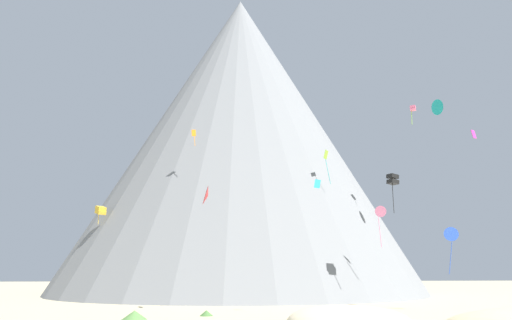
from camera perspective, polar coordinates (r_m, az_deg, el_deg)
name	(u,v)px	position (r m, az deg, el deg)	size (l,w,h in m)	color
dune_foreground_right	(348,320)	(51.39, 10.13, -16.98)	(19.77, 11.32, 2.44)	beige
bush_ridge_crest	(135,315)	(51.98, -13.27, -16.33)	(2.41, 2.41, 0.84)	#568442
bush_scatter_east	(206,313)	(54.88, -5.50, -16.48)	(1.40, 1.40, 0.58)	#477238
rock_massif	(242,155)	(110.31, -1.61, 0.60)	(99.95, 99.95, 63.90)	slate
kite_lime_mid	(326,159)	(85.87, 7.79, 0.15)	(1.10, 0.88, 5.72)	#8CD133
kite_teal_high	(438,107)	(86.56, 19.48, 5.52)	(1.45, 2.56, 2.50)	teal
kite_rainbow_high	(413,108)	(89.13, 16.94, 5.47)	(1.18, 1.17, 3.28)	#E5668C
kite_red_low	(207,195)	(61.11, -5.46, -3.92)	(1.10, 2.47, 2.41)	red
kite_magenta_mid	(474,134)	(68.72, 22.92, 2.65)	(0.66, 0.57, 1.13)	#D1339E
kite_black_mid	(393,180)	(72.35, 14.87, -2.11)	(1.61, 1.58, 5.35)	black
kite_gold_mid	(101,210)	(90.29, -16.78, -5.35)	(2.02, 2.04, 3.11)	gold
kite_cyan_low	(317,184)	(56.88, 6.79, -2.63)	(0.79, 0.19, 1.05)	#33BCDB
kite_pink_low	(381,213)	(76.63, 13.61, -5.67)	(1.59, 1.00, 5.94)	pink
kite_orange_high	(194,135)	(83.28, -6.88, 2.81)	(0.75, 0.46, 2.74)	orange
kite_yellow_mid	(289,198)	(85.95, 3.62, -4.24)	(1.73, 1.66, 1.66)	yellow
kite_blue_low	(451,235)	(65.11, 20.75, -7.76)	(1.73, 1.05, 5.41)	blue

